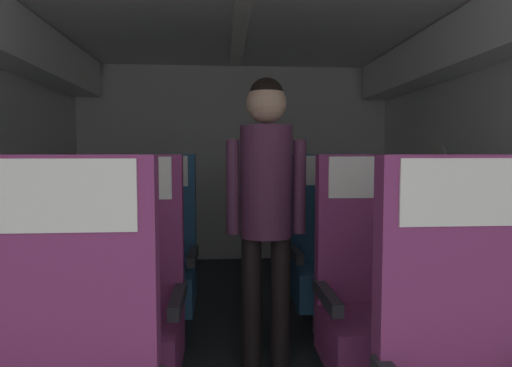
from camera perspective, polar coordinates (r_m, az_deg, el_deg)
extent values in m
cube|color=silver|center=(5.02, -2.78, 2.75)|extent=(3.65, 0.06, 2.22)
cylinder|color=white|center=(4.13, 22.69, 2.84)|extent=(0.01, 0.26, 0.26)
cube|color=#7A2D60|center=(1.37, -22.42, -12.03)|extent=(0.46, 0.08, 0.73)
cube|color=silver|center=(1.28, -23.34, -1.47)|extent=(0.37, 0.01, 0.20)
cube|color=#7A2D60|center=(1.50, 23.95, -10.73)|extent=(0.46, 0.08, 0.73)
cube|color=silver|center=(1.41, 25.10, -1.05)|extent=(0.37, 0.01, 0.20)
cube|color=#7A2D60|center=(2.27, -28.45, -18.70)|extent=(0.46, 0.46, 0.24)
cube|color=#7A2D60|center=(2.31, -26.92, -5.76)|extent=(0.46, 0.08, 0.73)
cube|color=#28282D|center=(2.12, -22.99, -14.15)|extent=(0.05, 0.39, 0.06)
cube|color=silver|center=(2.24, -27.56, 0.55)|extent=(0.37, 0.01, 0.20)
cube|color=#7A2D60|center=(2.15, -16.31, -19.71)|extent=(0.46, 0.46, 0.24)
cube|color=#7A2D60|center=(2.19, -15.53, -5.98)|extent=(0.46, 0.08, 0.73)
cube|color=#28282D|center=(2.04, -10.12, -14.62)|extent=(0.05, 0.39, 0.06)
cube|color=#28282D|center=(2.13, -22.44, -14.06)|extent=(0.05, 0.39, 0.06)
cube|color=silver|center=(2.12, -15.89, 0.67)|extent=(0.37, 0.01, 0.20)
cube|color=#7A2D60|center=(2.41, 25.88, -17.31)|extent=(0.46, 0.46, 0.24)
cube|color=#7A2D60|center=(2.44, 23.97, -5.15)|extent=(0.46, 0.08, 0.73)
cube|color=#28282D|center=(2.24, 21.01, -13.14)|extent=(0.05, 0.39, 0.06)
cube|color=silver|center=(2.38, 24.66, 0.80)|extent=(0.37, 0.01, 0.20)
cube|color=#7A2D60|center=(2.21, 15.09, -19.04)|extent=(0.46, 0.46, 0.24)
cube|color=#7A2D60|center=(2.24, 13.69, -5.71)|extent=(0.46, 0.08, 0.73)
cube|color=#28282D|center=(2.22, 20.75, -13.32)|extent=(0.05, 0.39, 0.06)
cube|color=#28282D|center=(2.07, 9.22, -14.33)|extent=(0.05, 0.39, 0.06)
cube|color=silver|center=(2.17, 14.17, 0.78)|extent=(0.37, 0.01, 0.20)
cube|color=#38383D|center=(3.11, -21.50, -16.92)|extent=(0.17, 0.17, 0.24)
cube|color=navy|center=(3.04, -21.62, -12.74)|extent=(0.46, 0.46, 0.24)
cube|color=navy|center=(3.12, -20.81, -3.18)|extent=(0.46, 0.08, 0.73)
cube|color=#28282D|center=(2.93, -17.52, -9.05)|extent=(0.05, 0.39, 0.06)
cube|color=#28282D|center=(3.06, -25.73, -8.70)|extent=(0.05, 0.39, 0.06)
cube|color=silver|center=(3.05, -21.17, 1.50)|extent=(0.37, 0.01, 0.20)
cube|color=#38383D|center=(3.00, -12.57, -17.53)|extent=(0.17, 0.17, 0.24)
cube|color=navy|center=(2.92, -12.64, -13.21)|extent=(0.46, 0.46, 0.24)
cube|color=navy|center=(3.01, -12.26, -3.27)|extent=(0.46, 0.08, 0.73)
cube|color=#28282D|center=(2.85, -8.22, -9.28)|extent=(0.05, 0.39, 0.06)
cube|color=#28282D|center=(2.91, -17.08, -9.12)|extent=(0.05, 0.39, 0.06)
cube|color=silver|center=(2.94, -12.45, 1.58)|extent=(0.37, 0.01, 0.20)
cube|color=#38383D|center=(3.21, 17.73, -16.17)|extent=(0.17, 0.17, 0.24)
cube|color=navy|center=(3.14, 17.82, -12.11)|extent=(0.46, 0.46, 0.24)
cube|color=navy|center=(3.22, 16.72, -2.88)|extent=(0.46, 0.08, 0.73)
cube|color=#28282D|center=(3.18, 21.64, -8.12)|extent=(0.05, 0.39, 0.06)
cube|color=#28282D|center=(3.01, 13.96, -8.62)|extent=(0.05, 0.39, 0.06)
cube|color=silver|center=(3.16, 17.11, 1.65)|extent=(0.37, 0.01, 0.20)
cube|color=#38383D|center=(3.07, 9.30, -16.97)|extent=(0.17, 0.17, 0.24)
cube|color=navy|center=(3.00, 9.35, -12.74)|extent=(0.46, 0.46, 0.24)
cube|color=navy|center=(3.08, 8.61, -3.06)|extent=(0.46, 0.08, 0.73)
cube|color=#28282D|center=(3.00, 13.55, -8.65)|extent=(0.05, 0.39, 0.06)
cube|color=#28282D|center=(2.90, 5.08, -9.00)|extent=(0.05, 0.39, 0.06)
cube|color=silver|center=(3.01, 8.85, 1.68)|extent=(0.37, 0.01, 0.20)
cylinder|color=black|center=(2.49, -0.58, -15.57)|extent=(0.11, 0.11, 0.76)
cylinder|color=black|center=(2.50, 3.21, -15.45)|extent=(0.11, 0.11, 0.76)
cylinder|color=#5B2D4C|center=(2.36, 1.35, 0.27)|extent=(0.28, 0.28, 0.60)
cylinder|color=#5B2D4C|center=(2.35, -3.03, -0.48)|extent=(0.07, 0.07, 0.51)
cylinder|color=#5B2D4C|center=(2.38, 5.65, -0.43)|extent=(0.07, 0.07, 0.51)
sphere|color=tan|center=(2.37, 1.36, 10.39)|extent=(0.22, 0.22, 0.22)
sphere|color=black|center=(2.37, 1.36, 11.43)|extent=(0.18, 0.18, 0.18)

